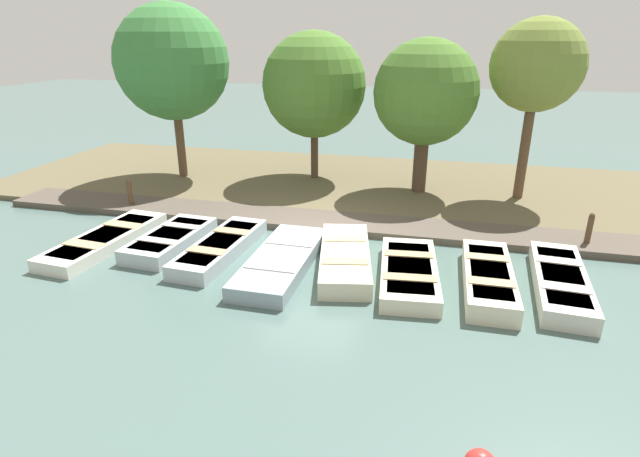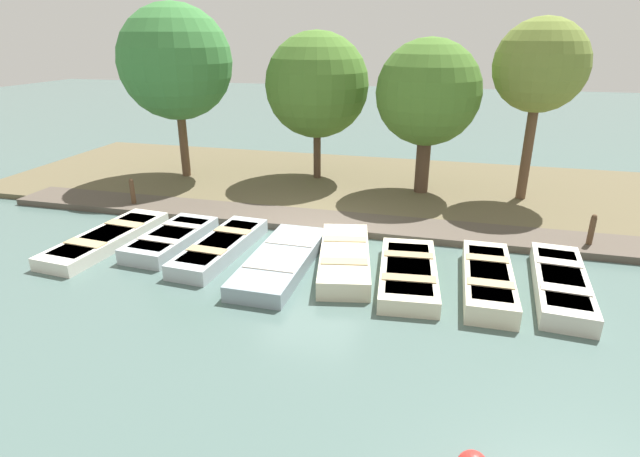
% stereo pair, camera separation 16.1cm
% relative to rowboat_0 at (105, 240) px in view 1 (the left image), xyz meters
% --- Properties ---
extents(ground_plane, '(80.00, 80.00, 0.00)m').
position_rel_rowboat_0_xyz_m(ground_plane, '(-1.43, 4.91, -0.16)').
color(ground_plane, '#4C6660').
extents(shore_bank, '(8.00, 24.00, 0.16)m').
position_rel_rowboat_0_xyz_m(shore_bank, '(-6.43, 4.91, -0.08)').
color(shore_bank, brown).
rests_on(shore_bank, ground_plane).
extents(dock_walkway, '(1.44, 19.15, 0.18)m').
position_rel_rowboat_0_xyz_m(dock_walkway, '(-2.71, 4.91, -0.07)').
color(dock_walkway, '#51473D').
rests_on(dock_walkway, ground_plane).
extents(rowboat_0, '(3.68, 1.41, 0.33)m').
position_rel_rowboat_0_xyz_m(rowboat_0, '(0.00, 0.00, 0.00)').
color(rowboat_0, silver).
rests_on(rowboat_0, ground_plane).
extents(rowboat_1, '(2.75, 1.32, 0.39)m').
position_rel_rowboat_0_xyz_m(rowboat_1, '(-0.32, 1.61, 0.03)').
color(rowboat_1, '#B2BCC1').
rests_on(rowboat_1, ground_plane).
extents(rowboat_2, '(3.36, 1.20, 0.38)m').
position_rel_rowboat_0_xyz_m(rowboat_2, '(-0.20, 3.00, 0.02)').
color(rowboat_2, '#B2BCC1').
rests_on(rowboat_2, ground_plane).
extents(rowboat_3, '(3.60, 1.28, 0.36)m').
position_rel_rowboat_0_xyz_m(rowboat_3, '(0.18, 4.65, 0.02)').
color(rowboat_3, '#8C9EA8').
rests_on(rowboat_3, ground_plane).
extents(rowboat_4, '(3.41, 1.69, 0.43)m').
position_rel_rowboat_0_xyz_m(rowboat_4, '(-0.25, 6.02, 0.05)').
color(rowboat_4, beige).
rests_on(rowboat_4, ground_plane).
extents(rowboat_5, '(3.15, 1.46, 0.37)m').
position_rel_rowboat_0_xyz_m(rowboat_5, '(0.10, 7.48, 0.02)').
color(rowboat_5, beige).
rests_on(rowboat_5, ground_plane).
extents(rowboat_6, '(3.14, 0.96, 0.44)m').
position_rel_rowboat_0_xyz_m(rowboat_6, '(0.05, 9.11, 0.05)').
color(rowboat_6, beige).
rests_on(rowboat_6, ground_plane).
extents(rowboat_7, '(3.41, 1.24, 0.40)m').
position_rel_rowboat_0_xyz_m(rowboat_7, '(-0.17, 10.54, 0.03)').
color(rowboat_7, beige).
rests_on(rowboat_7, ground_plane).
extents(mooring_post_near, '(0.14, 0.14, 0.94)m').
position_rel_rowboat_0_xyz_m(mooring_post_near, '(-2.59, -0.94, 0.31)').
color(mooring_post_near, brown).
rests_on(mooring_post_near, ground_plane).
extents(mooring_post_far, '(0.14, 0.14, 0.94)m').
position_rel_rowboat_0_xyz_m(mooring_post_far, '(-2.59, 11.59, 0.31)').
color(mooring_post_far, brown).
rests_on(mooring_post_far, ground_plane).
extents(park_tree_far_left, '(3.77, 3.77, 5.94)m').
position_rel_rowboat_0_xyz_m(park_tree_far_left, '(-5.91, -0.98, 3.87)').
color(park_tree_far_left, brown).
rests_on(park_tree_far_left, ground_plane).
extents(park_tree_left, '(3.46, 3.46, 5.07)m').
position_rel_rowboat_0_xyz_m(park_tree_left, '(-6.81, 3.66, 3.17)').
color(park_tree_left, '#4C3828').
rests_on(park_tree_left, ground_plane).
extents(park_tree_center, '(3.18, 3.18, 4.87)m').
position_rel_rowboat_0_xyz_m(park_tree_center, '(-6.02, 7.34, 3.09)').
color(park_tree_center, '#4C3828').
rests_on(park_tree_center, ground_plane).
extents(park_tree_right, '(2.63, 2.63, 5.42)m').
position_rel_rowboat_0_xyz_m(park_tree_right, '(-6.07, 10.40, 3.90)').
color(park_tree_right, brown).
rests_on(park_tree_right, ground_plane).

